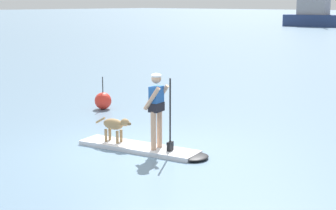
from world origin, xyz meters
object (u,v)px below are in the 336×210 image
(person_paddler, at_px, (157,105))
(dog, at_px, (115,125))
(moored_boat_far_port, at_px, (316,15))
(marker_buoy, at_px, (103,101))
(paddleboard, at_px, (147,149))

(person_paddler, xyz_separation_m, dog, (-1.12, -0.25, -0.59))
(dog, relative_size, moored_boat_far_port, 0.09)
(moored_boat_far_port, xyz_separation_m, marker_buoy, (21.94, -56.69, -1.26))
(moored_boat_far_port, relative_size, marker_buoy, 10.74)
(marker_buoy, bearing_deg, dog, -36.84)
(moored_boat_far_port, bearing_deg, paddleboard, -66.00)
(moored_boat_far_port, bearing_deg, dog, -66.76)
(person_paddler, bearing_deg, dog, -167.48)
(person_paddler, xyz_separation_m, moored_boat_far_port, (-26.60, 59.09, 0.44))
(paddleboard, bearing_deg, moored_boat_far_port, 114.00)
(dog, distance_m, moored_boat_far_port, 64.59)
(moored_boat_far_port, distance_m, marker_buoy, 60.80)
(dog, xyz_separation_m, marker_buoy, (-3.54, 2.65, -0.23))
(dog, height_order, marker_buoy, marker_buoy)
(person_paddler, height_order, marker_buoy, person_paddler)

